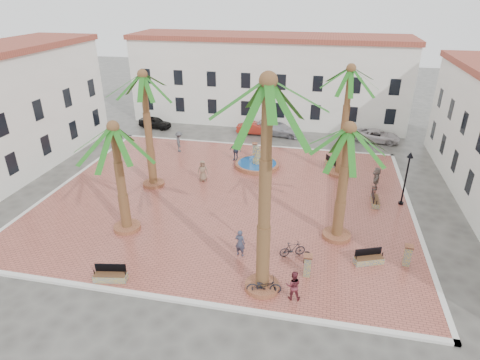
{
  "coord_description": "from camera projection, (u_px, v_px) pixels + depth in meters",
  "views": [
    {
      "loc": [
        6.36,
        -25.32,
        14.07
      ],
      "look_at": [
        1.0,
        0.0,
        1.6
      ],
      "focal_mm": 30.0,
      "sensor_mm": 36.0,
      "label": 1
    }
  ],
  "objects": [
    {
      "name": "pedestrian_fountain_a",
      "position": [
        203.0,
        171.0,
        31.6
      ],
      "size": [
        0.95,
        0.75,
        1.71
      ],
      "primitive_type": "imported",
      "rotation": [
        0.0,
        0.0,
        0.27
      ],
      "color": "#7D604B",
      "rests_on": "plaza"
    },
    {
      "name": "palm_nw",
      "position": [
        144.0,
        88.0,
        27.99
      ],
      "size": [
        5.36,
        5.36,
        8.88
      ],
      "color": "#A25A3B",
      "rests_on": "plaza"
    },
    {
      "name": "bollard_e",
      "position": [
        408.0,
        255.0,
        21.99
      ],
      "size": [
        0.49,
        0.49,
        1.27
      ],
      "rotation": [
        0.0,
        0.0,
        -0.08
      ],
      "color": "#827C59",
      "rests_on": "plaza"
    },
    {
      "name": "kerb_w",
      "position": [
        69.0,
        181.0,
        32.0
      ],
      "size": [
        0.3,
        22.3,
        0.16
      ],
      "primitive_type": "cube",
      "color": "silver",
      "rests_on": "ground"
    },
    {
      "name": "building_north",
      "position": [
        268.0,
        79.0,
        45.17
      ],
      "size": [
        30.4,
        7.4,
        9.5
      ],
      "color": "white",
      "rests_on": "ground"
    },
    {
      "name": "palm_ne",
      "position": [
        350.0,
        81.0,
        29.72
      ],
      "size": [
        5.39,
        5.39,
        8.94
      ],
      "color": "#A25A3B",
      "rests_on": "plaza"
    },
    {
      "name": "bicycle_b",
      "position": [
        292.0,
        249.0,
        22.82
      ],
      "size": [
        1.59,
        1.03,
        0.93
      ],
      "primitive_type": "imported",
      "rotation": [
        0.0,
        0.0,
        1.99
      ],
      "color": "black",
      "rests_on": "plaza"
    },
    {
      "name": "car_red",
      "position": [
        255.0,
        128.0,
        42.35
      ],
      "size": [
        3.8,
        1.45,
        1.24
      ],
      "primitive_type": "imported",
      "rotation": [
        0.0,
        0.0,
        1.61
      ],
      "color": "#A6281B",
      "rests_on": "ground"
    },
    {
      "name": "bollard_se",
      "position": [
        307.0,
        265.0,
        21.18
      ],
      "size": [
        0.46,
        0.46,
        1.29
      ],
      "rotation": [
        0.0,
        0.0,
        -0.0
      ],
      "color": "#827C59",
      "rests_on": "plaza"
    },
    {
      "name": "plaza",
      "position": [
        227.0,
        197.0,
        29.58
      ],
      "size": [
        26.0,
        22.0,
        0.15
      ],
      "primitive_type": "cube",
      "color": "#AA5546",
      "rests_on": "ground"
    },
    {
      "name": "cyclist_a",
      "position": [
        240.0,
        243.0,
        22.72
      ],
      "size": [
        0.69,
        0.53,
        1.67
      ],
      "primitive_type": "imported",
      "rotation": [
        0.0,
        0.0,
        2.91
      ],
      "color": "#363B52",
      "rests_on": "plaza"
    },
    {
      "name": "car_silver",
      "position": [
        279.0,
        129.0,
        41.91
      ],
      "size": [
        4.79,
        2.6,
        1.32
      ],
      "primitive_type": "imported",
      "rotation": [
        0.0,
        0.0,
        1.4
      ],
      "color": "#ABAAB3",
      "rests_on": "ground"
    },
    {
      "name": "palm_sw",
      "position": [
        115.0,
        141.0,
        23.04
      ],
      "size": [
        5.47,
        5.47,
        7.17
      ],
      "color": "#A25A3B",
      "rests_on": "plaza"
    },
    {
      "name": "lamppost_e",
      "position": [
        408.0,
        169.0,
        27.35
      ],
      "size": [
        0.43,
        0.43,
        3.98
      ],
      "color": "black",
      "rests_on": "plaza"
    },
    {
      "name": "bollard_n",
      "position": [
        255.0,
        150.0,
        36.08
      ],
      "size": [
        0.56,
        0.56,
        1.35
      ],
      "rotation": [
        0.0,
        0.0,
        0.17
      ],
      "color": "#827C59",
      "rests_on": "plaza"
    },
    {
      "name": "kerb_n",
      "position": [
        253.0,
        145.0,
        39.27
      ],
      "size": [
        26.3,
        0.3,
        0.16
      ],
      "primitive_type": "cube",
      "color": "silver",
      "rests_on": "ground"
    },
    {
      "name": "car_white",
      "position": [
        377.0,
        136.0,
        40.24
      ],
      "size": [
        4.65,
        2.61,
        1.23
      ],
      "primitive_type": "imported",
      "rotation": [
        0.0,
        0.0,
        1.44
      ],
      "color": "beige",
      "rests_on": "ground"
    },
    {
      "name": "car_black",
      "position": [
        155.0,
        122.0,
        44.2
      ],
      "size": [
        3.82,
        2.0,
        1.24
      ],
      "primitive_type": "imported",
      "rotation": [
        0.0,
        0.0,
        1.42
      ],
      "color": "black",
      "rests_on": "ground"
    },
    {
      "name": "pedestrian_north",
      "position": [
        179.0,
        142.0,
        37.25
      ],
      "size": [
        1.13,
        1.43,
        1.94
      ],
      "primitive_type": "imported",
      "rotation": [
        0.0,
        0.0,
        1.94
      ],
      "color": "#444448",
      "rests_on": "plaza"
    },
    {
      "name": "bench_e",
      "position": [
        375.0,
        201.0,
        28.47
      ],
      "size": [
        0.52,
        1.66,
        0.87
      ],
      "rotation": [
        0.0,
        0.0,
        1.56
      ],
      "color": "#827C59",
      "rests_on": "plaza"
    },
    {
      "name": "bench_ne",
      "position": [
        332.0,
        164.0,
        34.27
      ],
      "size": [
        1.33,
        1.8,
        0.93
      ],
      "rotation": [
        0.0,
        0.0,
        2.08
      ],
      "color": "#827C59",
      "rests_on": "plaza"
    },
    {
      "name": "pedestrian_fountain_b",
      "position": [
        235.0,
        150.0,
        35.41
      ],
      "size": [
        1.13,
        0.65,
        1.81
      ],
      "primitive_type": "imported",
      "rotation": [
        0.0,
        0.0,
        -0.21
      ],
      "color": "#374158",
      "rests_on": "plaza"
    },
    {
      "name": "kerb_e",
      "position": [
        413.0,
        216.0,
        27.15
      ],
      "size": [
        0.3,
        22.3,
        0.16
      ],
      "primitive_type": "cube",
      "color": "silver",
      "rests_on": "ground"
    },
    {
      "name": "kerb_s",
      "position": [
        175.0,
        300.0,
        19.88
      ],
      "size": [
        26.3,
        0.3,
        0.16
      ],
      "primitive_type": "cube",
      "color": "silver",
      "rests_on": "ground"
    },
    {
      "name": "pedestrian_east",
      "position": [
        376.0,
        178.0,
        30.33
      ],
      "size": [
        0.62,
        1.66,
        1.76
      ],
      "primitive_type": "imported",
      "rotation": [
        0.0,
        0.0,
        -1.63
      ],
      "color": "#71625A",
      "rests_on": "plaza"
    },
    {
      "name": "ground",
      "position": [
        227.0,
        198.0,
        29.61
      ],
      "size": [
        120.0,
        120.0,
        0.0
      ],
      "primitive_type": "plane",
      "color": "#56544F",
      "rests_on": "ground"
    },
    {
      "name": "palm_e",
      "position": [
        348.0,
        144.0,
        22.1
      ],
      "size": [
        5.65,
        5.65,
        7.42
      ],
      "color": "#A25A3B",
      "rests_on": "plaza"
    },
    {
      "name": "bench_s",
      "position": [
        110.0,
        276.0,
        20.98
      ],
      "size": [
        1.8,
        0.83,
        0.91
      ],
      "rotation": [
        0.0,
        0.0,
        0.18
      ],
      "color": "#827C59",
      "rests_on": "plaza"
    },
    {
      "name": "fountain",
      "position": [
        257.0,
        164.0,
        34.34
      ],
      "size": [
        3.75,
        3.75,
        1.94
      ],
      "color": "#A25A3B",
      "rests_on": "plaza"
    },
    {
      "name": "bicycle_a",
      "position": [
        264.0,
        286.0,
        20.01
      ],
      "size": [
        1.84,
        0.92,
        0.92
      ],
      "primitive_type": "imported",
      "rotation": [
        0.0,
        0.0,
        1.76
      ],
      "color": "black",
      "rests_on": "plaza"
    },
    {
      "name": "cyclist_b",
      "position": [
        293.0,
        285.0,
        19.55
      ],
      "size": [
        0.83,
        0.67,
        1.59
      ],
      "primitive_type": "imported",
      "rotation": [
        0.0,
        0.0,
        3.23
      ],
      "color": "maroon",
      "rests_on": "plaza"
    },
    {
      "name": "bench_se",
      "position": [
        369.0,
        259.0,
        22.3
      ],
      "size": [
        1.72,
        1.08,
        0.87
      ],
      "rotation": [
        0.0,
        0.0,
        0.38
      ],
      "color": "#827C59",
      "rests_on": "plaza"
    },
    {
      "name": "litter_bin",
      "position": [
        307.0,
        258.0,
        22.31
      ],
      "size": [
        0.33,
        0.33,
        0.64
      ],
      "primitive_type": "cylinder",
      "color": "black",
      "rests_on": "plaza"
    },
    {
      "name": "palm_s",
      "position": [
        268.0,
        107.0,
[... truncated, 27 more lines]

